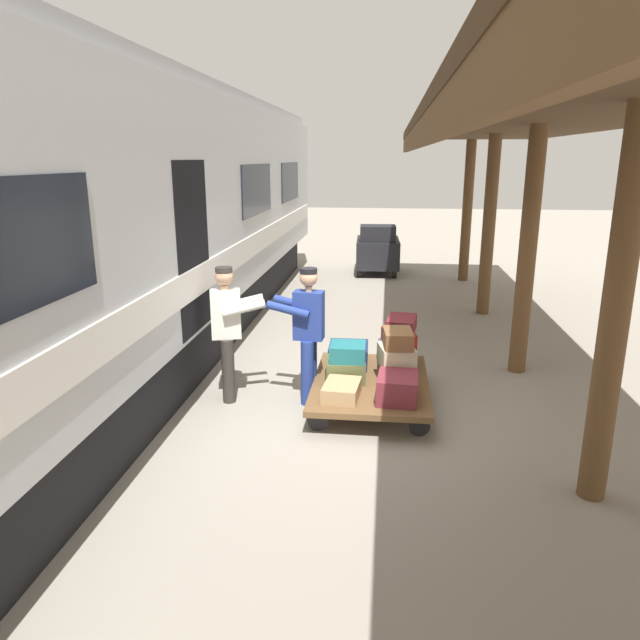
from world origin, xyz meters
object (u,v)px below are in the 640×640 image
object	(u,v)px
baggage_tug	(378,250)
suitcase_burgundy_valise	(398,388)
suitcase_tan_vintage	(342,390)
suitcase_brown_leather	(398,338)
suitcase_teal_softside	(348,352)
porter_by_door	(228,329)
suitcase_maroon_trunk	(402,324)
suitcase_olive_duffel	(345,370)
suitcase_navy_fabric	(348,355)
suitcase_slate_roller	(396,356)
suitcase_orange_carryall	(397,373)
porter_in_overalls	(307,331)
suitcase_cream_canvas	(396,356)
train_car	(71,237)
suitcase_red_plastic	(399,338)
luggage_cart	(371,384)

from	to	relation	value
baggage_tug	suitcase_burgundy_valise	bearing A→B (deg)	92.58
suitcase_tan_vintage	suitcase_brown_leather	distance (m)	0.96
suitcase_teal_softside	porter_by_door	xyz separation A→B (m)	(1.49, 0.03, 0.25)
suitcase_maroon_trunk	suitcase_teal_softside	xyz separation A→B (m)	(0.66, 0.63, -0.20)
suitcase_olive_duffel	baggage_tug	world-z (taller)	baggage_tug
suitcase_burgundy_valise	suitcase_brown_leather	bearing A→B (deg)	-89.60
suitcase_teal_softside	baggage_tug	bearing A→B (deg)	-91.27
suitcase_navy_fabric	baggage_tug	bearing A→B (deg)	-91.57
suitcase_slate_roller	suitcase_brown_leather	xyz separation A→B (m)	(0.00, 0.59, 0.42)
suitcase_orange_carryall	suitcase_maroon_trunk	bearing A→B (deg)	-94.73
suitcase_brown_leather	porter_in_overalls	size ratio (longest dim) A/B	0.28
suitcase_olive_duffel	baggage_tug	size ratio (longest dim) A/B	0.27
suitcase_tan_vintage	suitcase_teal_softside	world-z (taller)	suitcase_teal_softside
suitcase_cream_canvas	porter_in_overalls	bearing A→B (deg)	-1.63
train_car	suitcase_red_plastic	distance (m)	4.24
suitcase_burgundy_valise	suitcase_teal_softside	bearing A→B (deg)	-42.50
suitcase_olive_duffel	suitcase_burgundy_valise	bearing A→B (deg)	138.51
luggage_cart	suitcase_slate_roller	distance (m)	0.67
porter_in_overalls	suitcase_tan_vintage	bearing A→B (deg)	129.89
suitcase_olive_duffel	suitcase_maroon_trunk	size ratio (longest dim) A/B	0.87
suitcase_tan_vintage	train_car	bearing A→B (deg)	-6.08
suitcase_maroon_trunk	porter_in_overalls	bearing A→B (deg)	28.04
suitcase_cream_canvas	baggage_tug	size ratio (longest dim) A/B	0.26
suitcase_brown_leather	suitcase_teal_softside	xyz separation A→B (m)	(0.60, -0.02, -0.20)
suitcase_burgundy_valise	train_car	bearing A→B (deg)	-5.10
suitcase_slate_roller	suitcase_orange_carryall	bearing A→B (deg)	90.00
baggage_tug	suitcase_slate_roller	bearing A→B (deg)	92.94
suitcase_burgundy_valise	porter_in_overalls	size ratio (longest dim) A/B	0.32
train_car	suitcase_olive_duffel	bearing A→B (deg)	-176.29
luggage_cart	baggage_tug	distance (m)	8.64
suitcase_navy_fabric	suitcase_cream_canvas	xyz separation A→B (m)	(-0.62, 0.59, 0.21)
suitcase_slate_roller	porter_by_door	size ratio (longest dim) A/B	0.36
suitcase_olive_duffel	porter_in_overalls	size ratio (longest dim) A/B	0.28
train_car	suitcase_brown_leather	size ratio (longest dim) A/B	41.30
suitcase_slate_roller	suitcase_maroon_trunk	xyz separation A→B (m)	(-0.05, -0.06, 0.42)
luggage_cart	suitcase_teal_softside	world-z (taller)	suitcase_teal_softside
suitcase_olive_duffel	luggage_cart	bearing A→B (deg)	180.00
suitcase_slate_roller	baggage_tug	world-z (taller)	baggage_tug
suitcase_navy_fabric	suitcase_red_plastic	size ratio (longest dim) A/B	1.20
suitcase_red_plastic	baggage_tug	world-z (taller)	baggage_tug
luggage_cart	suitcase_tan_vintage	bearing A→B (deg)	60.52
suitcase_slate_roller	suitcase_orange_carryall	xyz separation A→B (m)	(0.00, 0.56, -0.04)
porter_in_overalls	porter_by_door	bearing A→B (deg)	2.71
suitcase_brown_leather	suitcase_navy_fabric	bearing A→B (deg)	-42.91
train_car	porter_in_overalls	xyz separation A→B (m)	(-2.81, -0.22, -1.14)
suitcase_cream_canvas	suitcase_navy_fabric	bearing A→B (deg)	-43.30
suitcase_orange_carryall	suitcase_maroon_trunk	size ratio (longest dim) A/B	1.02
train_car	suitcase_maroon_trunk	distance (m)	4.23
luggage_cart	suitcase_cream_canvas	world-z (taller)	suitcase_cream_canvas
train_car	suitcase_burgundy_valise	bearing A→B (deg)	174.90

